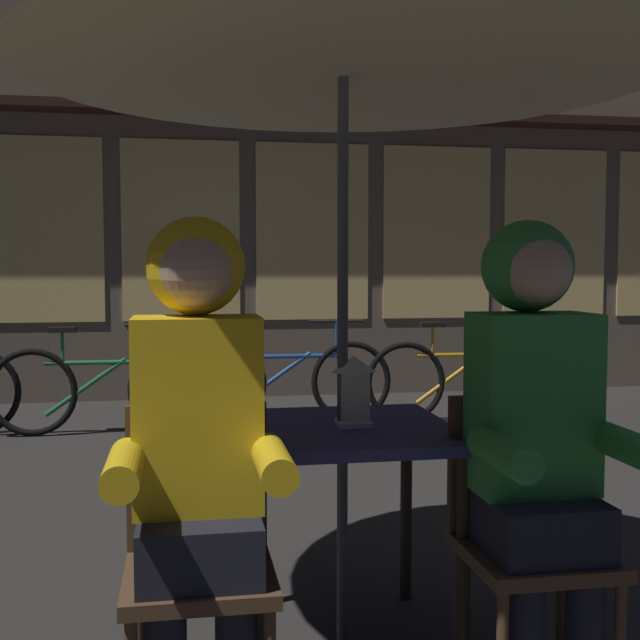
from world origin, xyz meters
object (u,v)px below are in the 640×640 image
object	(u,v)px
patio_umbrella	(343,17)
chair_left	(199,547)
lantern	(354,389)
bicycle_second	(102,389)
chair_right	(525,528)
person_right_hooded	(536,412)
bicycle_fourth	(465,379)
person_left_hooded	(198,423)
cafe_table	(342,456)
bicycle_third	(289,381)

from	to	relation	value
patio_umbrella	chair_left	distance (m)	1.68
lantern	bicycle_second	xyz separation A→B (m)	(-1.15, 3.58, -0.51)
chair_left	chair_right	bearing A→B (deg)	0.00
lantern	person_right_hooded	world-z (taller)	person_right_hooded
bicycle_second	bicycle_fourth	bearing A→B (deg)	0.62
chair_left	chair_right	xyz separation A→B (m)	(0.96, 0.00, 0.00)
person_right_hooded	bicycle_second	xyz separation A→B (m)	(-1.60, 4.00, -0.50)
chair_right	bicycle_second	xyz separation A→B (m)	(-1.60, 3.94, -0.14)
chair_right	person_left_hooded	xyz separation A→B (m)	(-0.96, -0.06, 0.36)
person_left_hooded	person_right_hooded	bearing A→B (deg)	0.00
cafe_table	bicycle_third	bearing A→B (deg)	85.10
cafe_table	bicycle_third	xyz separation A→B (m)	(0.32, 3.75, -0.29)
person_right_hooded	lantern	bearing A→B (deg)	136.65
person_right_hooded	bicycle_third	xyz separation A→B (m)	(-0.16, 4.17, -0.50)
patio_umbrella	person_right_hooded	size ratio (longest dim) A/B	1.65
chair_left	person_left_hooded	distance (m)	0.36
chair_right	person_right_hooded	distance (m)	0.36
bicycle_second	lantern	bearing A→B (deg)	-72.18
person_right_hooded	person_left_hooded	bearing A→B (deg)	180.00
chair_right	person_left_hooded	world-z (taller)	person_left_hooded
patio_umbrella	chair_left	size ratio (longest dim) A/B	2.66
bicycle_third	chair_right	bearing A→B (deg)	-87.79
chair_left	chair_right	distance (m)	0.96
cafe_table	chair_right	xyz separation A→B (m)	(0.48, -0.37, -0.15)
cafe_table	lantern	world-z (taller)	lantern
cafe_table	bicycle_fourth	bearing A→B (deg)	63.94
bicycle_second	person_left_hooded	bearing A→B (deg)	-80.97
person_left_hooded	bicycle_second	bearing A→B (deg)	99.03
bicycle_second	cafe_table	bearing A→B (deg)	-72.67
person_left_hooded	bicycle_fourth	world-z (taller)	person_left_hooded
chair_left	chair_right	world-z (taller)	same
person_right_hooded	chair_right	bearing A→B (deg)	90.00
patio_umbrella	chair_left	bearing A→B (deg)	-142.45
bicycle_third	bicycle_fourth	world-z (taller)	same
patio_umbrella	person_right_hooded	xyz separation A→B (m)	(0.48, -0.43, -1.21)
lantern	person_left_hooded	distance (m)	0.66
chair_right	bicycle_third	size ratio (longest dim) A/B	0.52
person_left_hooded	bicycle_third	xyz separation A→B (m)	(0.80, 4.17, -0.50)
cafe_table	bicycle_third	distance (m)	3.77
chair_right	bicycle_fourth	bearing A→B (deg)	72.11
person_left_hooded	person_right_hooded	size ratio (longest dim) A/B	1.00
chair_left	bicycle_second	bearing A→B (deg)	99.16
bicycle_second	bicycle_fourth	xyz separation A→B (m)	(2.88, 0.03, 0.00)
cafe_table	person_left_hooded	world-z (taller)	person_left_hooded
person_left_hooded	patio_umbrella	bearing A→B (deg)	41.57
lantern	cafe_table	bearing A→B (deg)	169.55
person_right_hooded	bicycle_third	bearing A→B (deg)	92.18
chair_left	bicycle_second	xyz separation A→B (m)	(-0.64, 3.94, -0.14)
lantern	chair_left	bearing A→B (deg)	-144.92
bicycle_third	person_left_hooded	bearing A→B (deg)	-100.87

